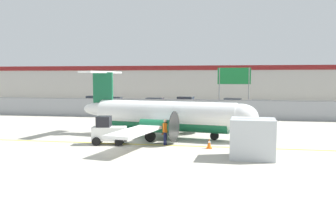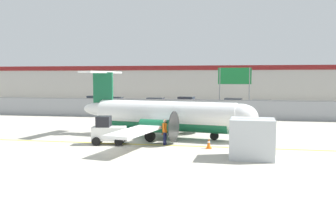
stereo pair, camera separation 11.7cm
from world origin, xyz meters
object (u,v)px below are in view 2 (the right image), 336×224
ground_crew_worker (165,131)px  parked_car_5 (263,106)px  cargo_container (252,139)px  traffic_cone_near_left (209,144)px  parked_car_1 (114,103)px  parked_car_2 (156,104)px  parked_car_6 (314,108)px  parked_car_0 (96,101)px  highway_sign (235,80)px  traffic_cone_near_right (164,130)px  baggage_tug (108,132)px  parked_car_3 (186,102)px  commuter_airplane (169,116)px  parked_car_4 (232,104)px

ground_crew_worker → parked_car_5: same height
cargo_container → traffic_cone_near_left: (-2.55, 2.41, -0.79)m
parked_car_1 → parked_car_2: size_ratio=1.01×
cargo_container → parked_car_2: 30.84m
parked_car_2 → parked_car_6: bearing=-9.7°
cargo_container → parked_car_5: size_ratio=0.59×
parked_car_0 → ground_crew_worker: bearing=-66.3°
parked_car_5 → ground_crew_worker: bearing=-109.4°
parked_car_5 → highway_sign: highway_sign is taller
traffic_cone_near_left → parked_car_2: bearing=109.2°
traffic_cone_near_right → parked_car_2: (-5.17, 20.92, 0.58)m
baggage_tug → traffic_cone_near_left: bearing=-10.7°
baggage_tug → parked_car_5: baggage_tug is taller
ground_crew_worker → traffic_cone_near_right: bearing=110.7°
parked_car_3 → parked_car_2: bearing=51.9°
commuter_airplane → parked_car_1: commuter_airplane is taller
parked_car_1 → highway_sign: (16.82, -8.58, 3.24)m
parked_car_1 → parked_car_5: size_ratio=1.02×
ground_crew_worker → parked_car_1: same height
baggage_tug → parked_car_4: bearing=65.5°
ground_crew_worker → parked_car_0: size_ratio=0.39×
traffic_cone_near_right → parked_car_4: size_ratio=0.15×
baggage_tug → ground_crew_worker: bearing=-1.6°
traffic_cone_near_right → parked_car_0: bearing=121.8°
commuter_airplane → parked_car_4: 23.47m
cargo_container → parked_car_6: size_ratio=0.58×
parked_car_0 → parked_car_6: 30.49m
parked_car_5 → highway_sign: (-3.42, -5.25, 3.24)m
baggage_tug → parked_car_4: 27.67m
baggage_tug → parked_car_0: bearing=104.7°
traffic_cone_near_left → highway_sign: (1.38, 18.45, 3.83)m
commuter_airplane → parked_car_0: size_ratio=3.69×
traffic_cone_near_right → traffic_cone_near_left: bearing=-53.2°
parked_car_0 → parked_car_5: 24.67m
parked_car_0 → parked_car_1: size_ratio=1.01×
highway_sign → cargo_container: bearing=-86.8°
parked_car_6 → highway_sign: highway_sign is taller
ground_crew_worker → highway_sign: bearing=84.8°
baggage_tug → ground_crew_worker: baggage_tug is taller
parked_car_2 → highway_sign: (10.46, -7.69, 3.24)m
parked_car_2 → commuter_airplane: bearing=-73.5°
traffic_cone_near_left → parked_car_1: parked_car_1 is taller
commuter_airplane → highway_sign: size_ratio=2.91×
baggage_tug → parked_car_4: (7.79, 26.55, 0.04)m
ground_crew_worker → parked_car_0: same height
commuter_airplane → cargo_container: bearing=-36.7°
parked_car_2 → traffic_cone_near_right: bearing=-74.2°
traffic_cone_near_right → parked_car_2: 21.56m
parked_car_4 → parked_car_6: (9.33, -4.72, 0.00)m
cargo_container → parked_car_0: size_ratio=0.57×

